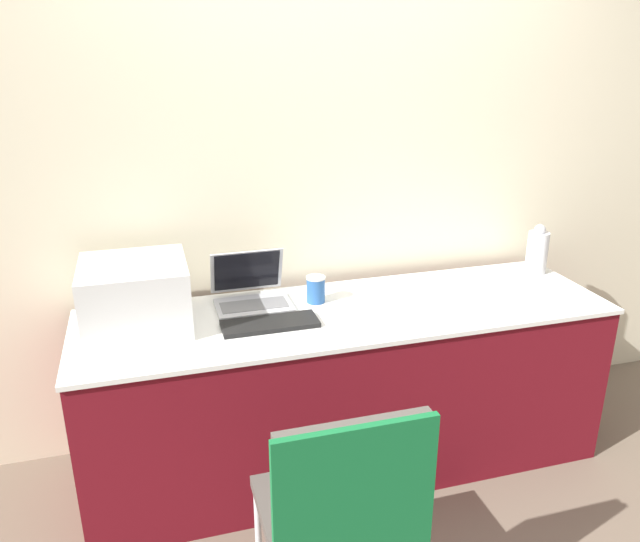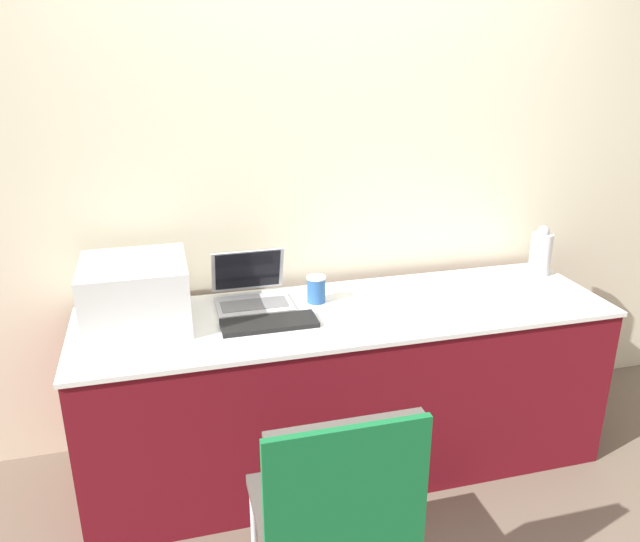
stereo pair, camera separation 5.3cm
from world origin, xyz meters
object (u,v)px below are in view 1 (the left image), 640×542
printer (135,293)px  external_keyboard (270,324)px  metal_pitcher (537,251)px  laptop_left (251,293)px  coffee_cup (316,289)px  chair (343,505)px

printer → external_keyboard: size_ratio=1.05×
metal_pitcher → laptop_left: bearing=179.6°
coffee_cup → metal_pitcher: 1.16m
coffee_cup → metal_pitcher: size_ratio=0.48×
metal_pitcher → chair: size_ratio=0.28×
laptop_left → external_keyboard: bearing=-83.0°
external_keyboard → metal_pitcher: size_ratio=1.58×
metal_pitcher → coffee_cup: bearing=-177.3°
laptop_left → metal_pitcher: metal_pitcher is taller
printer → chair: bearing=-60.4°
coffee_cup → chair: (-0.20, -1.02, -0.28)m
laptop_left → chair: 1.12m
laptop_left → coffee_cup: 0.29m
printer → coffee_cup: (0.76, 0.04, -0.09)m
external_keyboard → laptop_left: bearing=97.0°
external_keyboard → coffee_cup: size_ratio=3.29×
external_keyboard → chair: size_ratio=0.44×
coffee_cup → metal_pitcher: (1.16, 0.05, 0.05)m
laptop_left → external_keyboard: size_ratio=0.82×
printer → metal_pitcher: bearing=2.8°
printer → external_keyboard: (0.51, -0.15, -0.14)m
coffee_cup → metal_pitcher: metal_pitcher is taller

